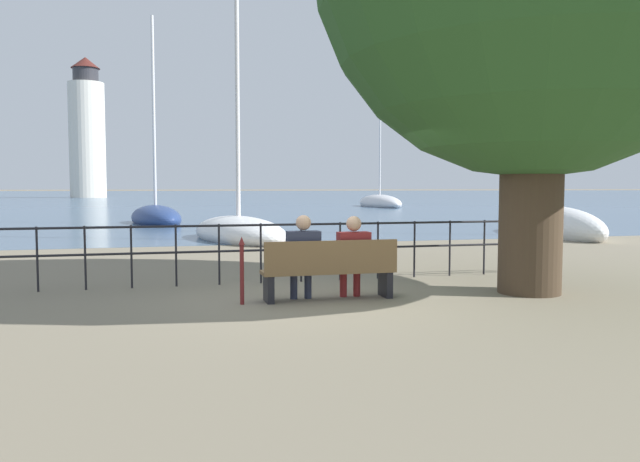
{
  "coord_description": "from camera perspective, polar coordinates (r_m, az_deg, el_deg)",
  "views": [
    {
      "loc": [
        -2.46,
        -8.91,
        1.67
      ],
      "look_at": [
        0.0,
        0.5,
        0.99
      ],
      "focal_mm": 35.0,
      "sensor_mm": 36.0,
      "label": 1
    }
  ],
  "objects": [
    {
      "name": "closed_umbrella",
      "position": [
        8.98,
        -7.16,
        -3.25
      ],
      "size": [
        0.09,
        0.09,
        0.98
      ],
      "color": "maroon",
      "rests_on": "ground_plane"
    },
    {
      "name": "park_bench",
      "position": [
        9.26,
        0.89,
        -3.64
      ],
      "size": [
        2.01,
        0.45,
        0.9
      ],
      "color": "brown",
      "rests_on": "ground_plane"
    },
    {
      "name": "ground_plane",
      "position": [
        9.39,
        0.78,
        -6.26
      ],
      "size": [
        1000.0,
        1000.0,
        0.0
      ],
      "primitive_type": "plane",
      "color": "#7A705B"
    },
    {
      "name": "sailboat_1",
      "position": [
        54.01,
        5.48,
        2.58
      ],
      "size": [
        2.62,
        8.75,
        12.64
      ],
      "rotation": [
        0.0,
        0.0,
        -0.02
      ],
      "color": "silver",
      "rests_on": "ground_plane"
    },
    {
      "name": "harbor_lighthouse",
      "position": [
        108.65,
        -20.52,
        8.41
      ],
      "size": [
        5.64,
        5.64,
        22.55
      ],
      "color": "silver",
      "rests_on": "ground_plane"
    },
    {
      "name": "seated_person_right",
      "position": [
        9.42,
        3.04,
        -2.01
      ],
      "size": [
        0.48,
        0.35,
        1.25
      ],
      "color": "maroon",
      "rests_on": "ground_plane"
    },
    {
      "name": "seated_person_left",
      "position": [
        9.21,
        -1.57,
        -2.07
      ],
      "size": [
        0.49,
        0.35,
        1.27
      ],
      "color": "#2D3347",
      "rests_on": "ground_plane"
    },
    {
      "name": "promenade_railing",
      "position": [
        11.06,
        -1.74,
        -1.08
      ],
      "size": [
        10.15,
        0.04,
        1.05
      ],
      "color": "black",
      "rests_on": "ground_plane"
    },
    {
      "name": "harbor_water",
      "position": [
        168.13,
        -13.83,
        3.32
      ],
      "size": [
        600.0,
        300.0,
        0.01
      ],
      "color": "#47607A",
      "rests_on": "ground_plane"
    },
    {
      "name": "sailboat_3",
      "position": [
        19.9,
        -7.46,
        -0.09
      ],
      "size": [
        3.48,
        5.89,
        8.21
      ],
      "rotation": [
        0.0,
        0.0,
        0.27
      ],
      "color": "white",
      "rests_on": "ground_plane"
    },
    {
      "name": "sailboat_0",
      "position": [
        23.2,
        20.66,
        0.48
      ],
      "size": [
        2.91,
        6.76,
        10.42
      ],
      "rotation": [
        0.0,
        0.0,
        -0.19
      ],
      "color": "white",
      "rests_on": "ground_plane"
    },
    {
      "name": "sailboat_5",
      "position": [
        29.89,
        -14.8,
        1.26
      ],
      "size": [
        3.12,
        5.67,
        9.84
      ],
      "rotation": [
        0.0,
        0.0,
        0.23
      ],
      "color": "navy",
      "rests_on": "ground_plane"
    }
  ]
}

